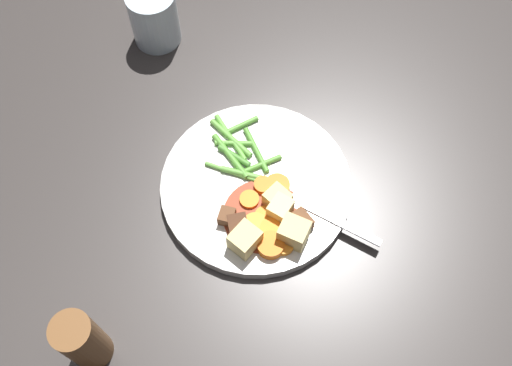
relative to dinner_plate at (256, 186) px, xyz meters
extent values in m
plane|color=#383330|center=(0.00, 0.00, -0.01)|extent=(3.00, 3.00, 0.00)
cylinder|color=white|center=(0.00, 0.00, 0.00)|extent=(0.26, 0.26, 0.02)
cylinder|color=#93381E|center=(0.05, -0.01, 0.01)|extent=(0.11, 0.11, 0.00)
cylinder|color=orange|center=(0.02, -0.02, 0.01)|extent=(0.03, 0.03, 0.01)
cylinder|color=orange|center=(0.01, 0.01, 0.01)|extent=(0.03, 0.03, 0.01)
cylinder|color=orange|center=(0.05, -0.01, 0.01)|extent=(0.04, 0.04, 0.01)
cylinder|color=orange|center=(0.10, -0.01, 0.01)|extent=(0.04, 0.04, 0.01)
cylinder|color=orange|center=(0.02, 0.02, 0.01)|extent=(0.04, 0.04, 0.01)
cylinder|color=orange|center=(0.06, -0.03, 0.02)|extent=(0.04, 0.04, 0.01)
cylinder|color=orange|center=(0.07, -0.02, 0.02)|extent=(0.03, 0.03, 0.01)
cylinder|color=orange|center=(0.09, -0.03, 0.02)|extent=(0.05, 0.05, 0.01)
cube|color=#E5CC7A|center=(0.09, 0.01, 0.03)|extent=(0.05, 0.05, 0.03)
cube|color=#EAD68C|center=(0.06, 0.01, 0.02)|extent=(0.04, 0.04, 0.03)
cube|color=#E5CC7A|center=(0.04, 0.01, 0.02)|extent=(0.04, 0.04, 0.03)
cube|color=#E5CC7A|center=(0.07, -0.05, 0.02)|extent=(0.04, 0.05, 0.03)
cube|color=brown|center=(0.08, 0.02, 0.02)|extent=(0.03, 0.04, 0.02)
cube|color=brown|center=(0.03, -0.06, 0.02)|extent=(0.03, 0.03, 0.02)
cube|color=#4C2B19|center=(0.05, -0.05, 0.02)|extent=(0.03, 0.03, 0.02)
cylinder|color=#66AD42|center=(-0.08, 0.00, 0.01)|extent=(0.08, 0.03, 0.01)
cylinder|color=#4C8E33|center=(-0.05, -0.01, 0.01)|extent=(0.05, 0.03, 0.01)
cylinder|color=#66AD42|center=(-0.08, 0.00, 0.01)|extent=(0.09, 0.01, 0.01)
cylinder|color=#66AD42|center=(-0.02, -0.01, 0.01)|extent=(0.05, 0.06, 0.01)
cylinder|color=#599E38|center=(-0.09, 0.02, 0.01)|extent=(0.01, 0.05, 0.01)
cylinder|color=#66AD42|center=(-0.07, 0.00, 0.01)|extent=(0.03, 0.05, 0.01)
cylinder|color=#599E38|center=(-0.05, -0.01, 0.01)|extent=(0.08, 0.02, 0.01)
cylinder|color=#599E38|center=(-0.02, 0.02, 0.01)|extent=(0.01, 0.06, 0.01)
cylinder|color=#66AD42|center=(-0.03, -0.02, 0.01)|extent=(0.06, 0.06, 0.01)
cylinder|color=#599E38|center=(-0.04, 0.02, 0.01)|extent=(0.08, 0.01, 0.01)
cube|color=silver|center=(0.11, 0.07, 0.01)|extent=(0.10, 0.07, 0.00)
cube|color=silver|center=(0.05, 0.04, 0.01)|extent=(0.03, 0.03, 0.00)
cylinder|color=silver|center=(0.02, 0.03, 0.01)|extent=(0.04, 0.03, 0.00)
cylinder|color=silver|center=(0.02, 0.02, 0.01)|extent=(0.04, 0.03, 0.00)
cylinder|color=silver|center=(0.03, 0.02, 0.01)|extent=(0.04, 0.03, 0.00)
cylinder|color=silver|center=(0.03, 0.01, 0.01)|extent=(0.04, 0.03, 0.00)
cylinder|color=silver|center=(-0.32, -0.02, 0.04)|extent=(0.08, 0.08, 0.09)
cylinder|color=brown|center=(0.11, -0.28, 0.05)|extent=(0.05, 0.05, 0.11)
camera|label=1|loc=(0.32, -0.17, 0.70)|focal=40.14mm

